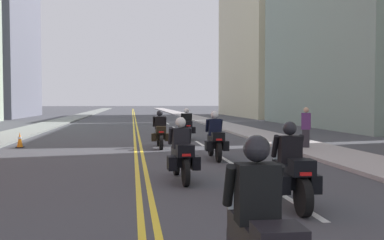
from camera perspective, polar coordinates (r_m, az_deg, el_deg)
The scene contains 16 objects.
ground_plane at distance 47.75m, azimuth -7.68°, elevation 0.12°, with size 264.00×264.00×0.00m, color #3F3F45.
sidewalk_left at distance 48.21m, azimuth -16.01°, elevation 0.14°, with size 2.47×144.00×0.12m, color gray.
sidewalk_right at distance 48.29m, azimuth 0.63°, elevation 0.24°, with size 2.47×144.00×0.12m, color #A39D9E.
centreline_yellow_inner at distance 47.75m, azimuth -7.83°, elevation 0.12°, with size 0.12×132.00×0.01m, color yellow.
centreline_yellow_outer at distance 47.75m, azimuth -7.54°, elevation 0.13°, with size 0.12×132.00×0.01m, color yellow.
lane_dashes_white at distance 28.94m, azimuth -1.77°, elevation -1.39°, with size 0.14×56.40×0.01m.
building_right_1 at distance 37.10m, azimuth 21.63°, elevation 11.41°, with size 9.54×19.77×15.65m.
building_right_2 at distance 57.59m, azimuth 9.47°, elevation 10.15°, with size 7.64×21.09×19.33m.
motorcycle_0 at distance 4.23m, azimuth 8.89°, elevation -15.47°, with size 0.77×2.21×1.65m.
motorcycle_1 at distance 8.22m, azimuth 13.02°, elevation -6.85°, with size 0.78×2.22×1.59m.
motorcycle_2 at distance 10.58m, azimuth -1.43°, elevation -4.66°, with size 0.78×2.21×1.58m.
motorcycle_3 at distance 14.55m, azimuth 3.08°, elevation -2.67°, with size 0.77×2.24×1.64m.
motorcycle_4 at distance 18.11m, azimuth -4.28°, elevation -1.72°, with size 0.76×2.27×1.60m.
motorcycle_5 at distance 21.97m, azimuth -0.68°, elevation -0.92°, with size 0.77×2.18×1.62m.
traffic_cone_0 at distance 19.66m, azimuth -21.92°, elevation -2.48°, with size 0.30×0.30×0.66m.
pedestrian_0 at distance 17.78m, azimuth 14.91°, elevation -1.05°, with size 0.42×0.36×1.73m.
Camera 1 is at (-0.25, 0.30, 1.97)m, focal length 40.12 mm.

